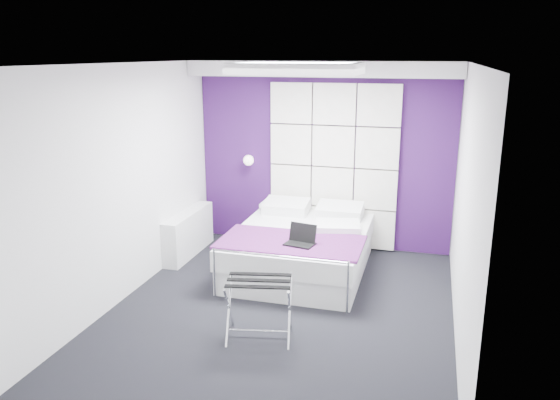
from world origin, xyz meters
name	(u,v)px	position (x,y,z in m)	size (l,w,h in m)	color
floor	(282,309)	(0.00, 0.00, 0.00)	(4.40, 4.40, 0.00)	black
ceiling	(282,64)	(0.00, 0.00, 2.60)	(4.40, 4.40, 0.00)	white
wall_back	(323,156)	(0.00, 2.20, 1.30)	(3.60, 3.60, 0.00)	silver
wall_left	(126,183)	(-1.80, 0.00, 1.30)	(4.40, 4.40, 0.00)	silver
wall_right	(466,207)	(1.80, 0.00, 1.30)	(4.40, 4.40, 0.00)	silver
accent_wall	(323,156)	(0.00, 2.19, 1.30)	(3.58, 0.02, 2.58)	#331048
soffit	(322,69)	(0.00, 1.95, 2.50)	(3.58, 0.50, 0.20)	silver
headboard	(333,167)	(0.15, 2.14, 1.17)	(1.80, 0.08, 2.30)	silver
skylight	(297,67)	(0.00, 0.60, 2.55)	(1.36, 0.86, 0.12)	white
wall_lamp	(249,160)	(-1.05, 2.06, 1.22)	(0.15, 0.15, 0.15)	white
radiator	(189,233)	(-1.69, 1.30, 0.30)	(0.22, 1.20, 0.60)	silver
bed	(301,248)	(-0.06, 1.13, 0.30)	(1.68, 2.02, 0.71)	silver
nightstand	(280,204)	(-0.59, 2.02, 0.61)	(0.50, 0.39, 0.06)	silver
luggage_rack	(259,309)	(-0.05, -0.63, 0.30)	(0.61, 0.45, 0.60)	silver
laptop	(301,239)	(0.07, 0.57, 0.63)	(0.33, 0.23, 0.24)	black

